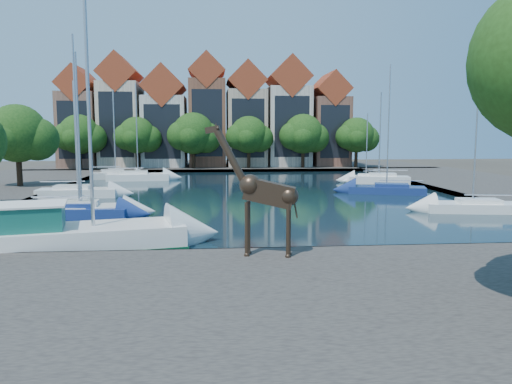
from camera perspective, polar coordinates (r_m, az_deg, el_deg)
ground at (r=23.06m, az=3.47°, el=-7.48°), size 160.00×160.00×0.00m
water_basin at (r=46.56m, az=-0.89°, el=-0.12°), size 38.00×50.00×0.08m
near_quay at (r=16.39m, az=7.17°, el=-12.65°), size 50.00×14.00×0.50m
far_quay at (r=78.35m, az=-2.58°, el=2.88°), size 60.00×16.00×0.50m
right_quay at (r=54.38m, az=26.41°, el=0.40°), size 14.00×52.00×0.50m
townhouse_west_end at (r=80.53m, az=-19.34°, el=7.67°), size 5.44×9.18×14.93m
townhouse_west_mid at (r=79.30m, az=-15.12°, el=8.47°), size 5.94×9.18×16.79m
townhouse_west_inner at (r=78.42m, az=-10.37°, el=7.97°), size 6.43×9.18×15.15m
townhouse_center at (r=78.12m, az=-5.58°, el=8.79°), size 5.44×9.18×16.93m
townhouse_east_inner at (r=78.28m, az=-1.13°, el=8.36°), size 5.94×9.18×15.79m
townhouse_east_mid at (r=79.00m, az=3.63°, el=8.60°), size 6.43×9.18×16.65m
townhouse_east_end at (r=80.21m, az=8.26°, el=7.81°), size 5.44×9.18×14.43m
far_tree_far_west at (r=74.92m, az=-19.49°, el=6.09°), size 7.28×5.60×7.68m
far_tree_west at (r=73.35m, az=-13.40°, el=6.20°), size 6.76×5.20×7.36m
far_tree_mid_west at (r=72.63m, az=-7.09°, el=6.50°), size 7.80×6.00×8.00m
far_tree_mid_east at (r=72.79m, az=-0.76°, el=6.42°), size 7.02×5.40×7.52m
far_tree_east at (r=73.82m, az=5.49°, el=6.48°), size 7.54×5.80×7.84m
far_tree_far_east at (r=75.68m, az=11.49°, el=6.26°), size 6.76×5.20×7.36m
side_tree_left_far at (r=53.41m, az=-25.51°, el=5.86°), size 7.28×5.60×7.88m
giraffe_statue at (r=20.91m, az=0.71°, el=-0.02°), size 3.83×1.23×5.49m
motorsailer at (r=25.57m, az=-21.91°, el=-4.30°), size 11.69×5.68×11.68m
sailboat_left_a at (r=35.05m, az=-19.30°, el=-1.78°), size 6.87×2.88×10.73m
sailboat_left_b at (r=34.81m, az=-19.50°, el=-1.89°), size 6.71×2.90×11.79m
sailboat_left_c at (r=45.97m, az=-19.70°, el=0.15°), size 6.73×2.56×9.95m
sailboat_left_d at (r=62.72m, az=-15.74°, el=2.04°), size 6.25×3.66×10.63m
sailboat_left_e at (r=59.92m, az=-13.34°, el=1.88°), size 7.31×3.20×11.16m
sailboat_right_a at (r=38.45m, az=23.51°, el=-1.36°), size 6.76×3.32×9.72m
sailboat_right_b at (r=47.39m, az=14.70°, el=0.45°), size 7.24×4.26×11.65m
sailboat_right_c at (r=56.73m, az=13.85°, el=1.59°), size 6.88×3.73×9.93m
sailboat_right_d at (r=57.65m, az=12.45°, el=1.64°), size 4.77×3.13×7.71m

